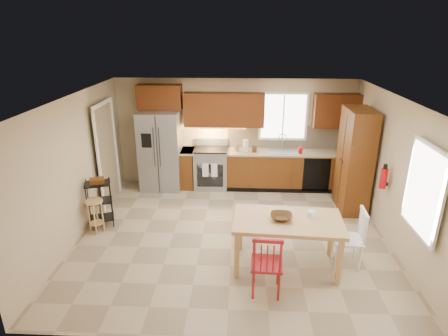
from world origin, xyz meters
TOP-DOWN VIEW (x-y plane):
  - floor at (0.00, 0.00)m, footprint 5.50×5.50m
  - ceiling at (0.00, 0.00)m, footprint 5.50×5.00m
  - wall_back at (0.00, 2.50)m, footprint 5.50×0.02m
  - wall_front at (0.00, -2.50)m, footprint 5.50×0.02m
  - wall_left at (-2.75, 0.00)m, footprint 0.02×5.00m
  - wall_right at (2.75, 0.00)m, footprint 0.02×5.00m
  - refrigerator at (-1.70, 2.12)m, footprint 0.92×0.75m
  - range_stove at (-0.55, 2.19)m, footprint 0.76×0.63m
  - base_cabinet_narrow at (-1.10, 2.20)m, footprint 0.30×0.60m
  - base_cabinet_run at (1.29, 2.20)m, footprint 2.92×0.60m
  - dishwasher at (1.85, 1.91)m, footprint 0.60×0.02m
  - backsplash at (1.29, 2.48)m, footprint 2.92×0.03m
  - upper_over_fridge at (-1.70, 2.33)m, footprint 1.00×0.35m
  - upper_left_block at (-0.25, 2.33)m, footprint 1.80×0.35m
  - upper_right_block at (2.25, 2.33)m, footprint 1.00×0.35m
  - window_back at (1.10, 2.48)m, footprint 1.12×0.04m
  - sink at (1.10, 2.20)m, footprint 0.62×0.46m
  - undercab_glow at (-0.55, 2.30)m, footprint 1.60×0.30m
  - soap_bottle at (1.48, 2.10)m, footprint 0.09×0.09m
  - paper_towel at (0.25, 2.15)m, footprint 0.12×0.12m
  - canister_steel at (0.05, 2.15)m, footprint 0.11×0.11m
  - canister_wood at (0.45, 2.12)m, footprint 0.10×0.10m
  - pantry at (2.43, 1.20)m, footprint 0.50×0.95m
  - fire_extinguisher at (2.63, 0.15)m, footprint 0.12×0.12m
  - window_right at (2.68, -1.15)m, footprint 0.04×1.02m
  - doorway at (-2.67, 1.30)m, footprint 0.04×0.95m
  - dining_table at (0.87, -0.90)m, footprint 1.71×1.03m
  - chair_red at (0.52, -1.55)m, footprint 0.48×0.48m
  - chair_white at (1.82, -0.85)m, footprint 0.48×0.48m
  - table_bowl at (0.77, -0.90)m, footprint 0.36×0.36m
  - table_jar at (1.23, -0.80)m, footprint 0.14×0.14m
  - bar_stool at (-2.50, -0.01)m, footprint 0.41×0.41m
  - utility_cart at (-2.50, 0.24)m, footprint 0.55×0.49m

SIDE VIEW (x-z plane):
  - floor at x=0.00m, z-range 0.00..0.00m
  - bar_stool at x=-2.50m, z-range 0.00..0.64m
  - dining_table at x=0.87m, z-range 0.00..0.81m
  - base_cabinet_narrow at x=-1.10m, z-range 0.00..0.90m
  - base_cabinet_run at x=1.29m, z-range 0.00..0.90m
  - dishwasher at x=1.85m, z-range 0.06..0.84m
  - utility_cart at x=-2.50m, z-range 0.00..0.91m
  - range_stove at x=-0.55m, z-range 0.00..0.92m
  - chair_red at x=0.52m, z-range 0.00..0.97m
  - chair_white at x=1.82m, z-range 0.00..0.97m
  - table_bowl at x=0.77m, z-range 0.77..0.86m
  - table_jar at x=1.23m, z-range 0.77..0.92m
  - sink at x=1.10m, z-range 0.78..0.94m
  - refrigerator at x=-1.70m, z-range 0.00..1.82m
  - canister_wood at x=0.45m, z-range 0.90..1.04m
  - canister_steel at x=0.05m, z-range 0.90..1.08m
  - soap_bottle at x=1.48m, z-range 0.90..1.09m
  - paper_towel at x=0.25m, z-range 0.90..1.18m
  - pantry at x=2.43m, z-range 0.00..2.10m
  - doorway at x=-2.67m, z-range 0.00..2.10m
  - fire_extinguisher at x=2.63m, z-range 0.92..1.28m
  - backsplash at x=1.29m, z-range 0.90..1.45m
  - wall_back at x=0.00m, z-range 0.00..2.50m
  - wall_front at x=0.00m, z-range 0.00..2.50m
  - wall_left at x=-2.75m, z-range 0.00..2.50m
  - wall_right at x=2.75m, z-range 0.00..2.50m
  - undercab_glow at x=-0.55m, z-range 1.43..1.43m
  - window_right at x=2.68m, z-range 0.79..2.11m
  - window_back at x=1.10m, z-range 1.09..2.21m
  - upper_left_block at x=-0.25m, z-range 1.45..2.20m
  - upper_right_block at x=2.25m, z-range 1.45..2.20m
  - upper_over_fridge at x=-1.70m, z-range 1.83..2.38m
  - ceiling at x=0.00m, z-range 2.49..2.51m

